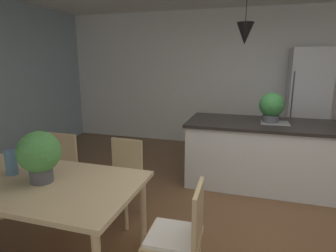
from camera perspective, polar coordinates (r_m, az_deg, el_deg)
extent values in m
cube|color=brown|center=(3.10, 17.45, -21.74)|extent=(10.00, 8.40, 0.04)
cube|color=white|center=(5.83, 18.22, 8.85)|extent=(10.00, 0.12, 2.70)
cube|color=#D1B284|center=(2.67, -26.17, -10.18)|extent=(1.86, 0.96, 0.04)
cylinder|color=#D1B284|center=(2.71, -5.08, -17.06)|extent=(0.06, 0.06, 0.72)
cube|color=tan|center=(3.59, -22.03, -8.92)|extent=(0.41, 0.41, 0.04)
cube|color=white|center=(3.58, -22.08, -8.40)|extent=(0.37, 0.37, 0.03)
cube|color=tan|center=(3.65, -20.55, -4.63)|extent=(0.38, 0.04, 0.42)
cylinder|color=tan|center=(3.46, -21.31, -13.78)|extent=(0.04, 0.04, 0.41)
cylinder|color=tan|center=(3.68, -25.54, -12.60)|extent=(0.04, 0.04, 0.41)
cylinder|color=tan|center=(3.70, -17.96, -11.71)|extent=(0.04, 0.04, 0.41)
cylinder|color=tan|center=(3.90, -22.09, -10.75)|extent=(0.04, 0.04, 0.41)
cube|color=tan|center=(2.24, 1.07, -22.05)|extent=(0.42, 0.42, 0.04)
cube|color=white|center=(2.22, 1.07, -21.31)|extent=(0.37, 0.37, 0.03)
cube|color=tan|center=(2.09, 6.13, -17.49)|extent=(0.04, 0.38, 0.42)
cylinder|color=tan|center=(2.54, -2.05, -23.49)|extent=(0.04, 0.04, 0.41)
cube|color=tan|center=(3.16, -9.81, -11.17)|extent=(0.43, 0.43, 0.04)
cube|color=white|center=(3.15, -9.84, -10.59)|extent=(0.39, 0.39, 0.03)
cube|color=tan|center=(3.22, -8.34, -6.24)|extent=(0.38, 0.06, 0.42)
cylinder|color=tan|center=(3.06, -8.46, -16.77)|extent=(0.04, 0.04, 0.41)
cylinder|color=tan|center=(3.22, -13.95, -15.38)|extent=(0.04, 0.04, 0.41)
cylinder|color=tan|center=(3.32, -5.51, -14.12)|extent=(0.04, 0.04, 0.41)
cylinder|color=tan|center=(3.47, -10.68, -13.02)|extent=(0.04, 0.04, 0.41)
cube|color=silver|center=(4.16, 20.22, -5.62)|extent=(2.25, 0.90, 0.88)
cube|color=black|center=(4.05, 20.71, 0.29)|extent=(2.31, 0.96, 0.04)
cube|color=gray|center=(4.05, 20.90, 0.63)|extent=(0.36, 0.30, 0.01)
cube|color=silver|center=(5.55, 26.31, 4.00)|extent=(0.65, 0.64, 1.94)
cylinder|color=#4C4C4C|center=(5.17, 23.79, 3.67)|extent=(0.02, 0.02, 1.16)
cylinder|color=black|center=(4.02, 15.73, 23.17)|extent=(0.01, 0.01, 0.49)
cone|color=black|center=(3.97, 15.37, 17.68)|extent=(0.22, 0.22, 0.28)
cylinder|color=#4C4C51|center=(4.03, 20.10, 1.37)|extent=(0.21, 0.21, 0.11)
sphere|color=#387F3D|center=(4.00, 20.32, 4.08)|extent=(0.33, 0.33, 0.33)
cylinder|color=#4C4C51|center=(2.56, -24.30, -9.10)|extent=(0.18, 0.18, 0.12)
sphere|color=#478C42|center=(2.50, -24.73, -4.79)|extent=(0.34, 0.34, 0.34)
cylinder|color=slate|center=(2.82, -29.27, -6.49)|extent=(0.10, 0.10, 0.22)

